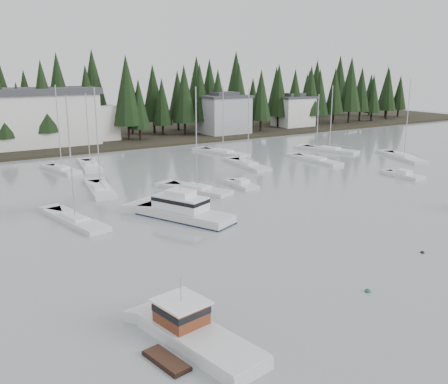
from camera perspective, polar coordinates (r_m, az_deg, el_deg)
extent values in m
plane|color=gray|center=(34.61, 19.56, -13.44)|extent=(260.00, 260.00, 0.00)
cube|color=black|center=(118.96, -20.03, 5.92)|extent=(240.00, 54.00, 1.00)
cube|color=#999EA0|center=(114.45, 0.03, 8.75)|extent=(10.00, 8.00, 8.00)
cube|color=#38383D|center=(114.11, 0.03, 10.87)|extent=(10.60, 8.48, 0.50)
cube|color=#38383D|center=(114.08, 0.03, 11.18)|extent=(5.50, 4.40, 0.80)
cube|color=silver|center=(129.08, 7.93, 9.03)|extent=(9.00, 7.00, 7.00)
cube|color=#38383D|center=(128.80, 7.99, 10.69)|extent=(9.54, 7.42, 0.50)
cube|color=#38383D|center=(128.76, 8.00, 10.96)|extent=(4.95, 3.85, 0.80)
cube|color=silver|center=(102.73, -21.16, 7.72)|extent=(24.00, 10.00, 10.00)
cube|color=#38383D|center=(102.34, -21.43, 10.66)|extent=(25.00, 11.00, 1.20)
cube|color=silver|center=(107.76, -15.01, 7.65)|extent=(10.00, 8.00, 7.00)
cube|color=silver|center=(29.89, -2.71, -17.03)|extent=(4.38, 9.03, 1.25)
cube|color=silver|center=(29.55, -2.73, -15.92)|extent=(4.29, 8.85, 0.12)
cube|color=#461E0E|center=(30.41, -4.90, -13.57)|extent=(2.79, 2.98, 1.35)
cube|color=white|center=(30.08, -4.93, -12.36)|extent=(3.14, 3.37, 0.12)
cube|color=black|center=(30.29, -4.91, -13.12)|extent=(2.85, 3.03, 0.38)
cylinder|color=#A5A8AD|center=(29.72, -4.96, -10.95)|extent=(0.08, 0.08, 1.54)
cube|color=black|center=(28.74, -6.60, -18.88)|extent=(1.68, 3.23, 0.53)
cube|color=silver|center=(52.40, -4.51, -2.91)|extent=(7.46, 11.19, 1.57)
cube|color=#0E1D33|center=(52.44, -4.50, -3.04)|extent=(7.52, 11.25, 0.22)
cube|color=white|center=(52.30, -5.00, -1.23)|extent=(4.79, 6.23, 1.42)
cube|color=black|center=(52.21, -5.01, -0.86)|extent=(4.87, 6.31, 0.39)
cube|color=white|center=(52.03, -5.03, -0.14)|extent=(2.97, 3.37, 0.64)
cylinder|color=#A5A8AD|center=(51.84, -5.05, 0.70)|extent=(0.10, 0.10, 1.08)
cube|color=silver|center=(91.24, 19.85, 3.59)|extent=(6.35, 11.25, 1.05)
cube|color=white|center=(91.13, 19.88, 3.99)|extent=(3.07, 4.16, 0.30)
cylinder|color=#A5A8AD|center=(90.30, 20.23, 7.97)|extent=(0.14, 0.14, 12.99)
cube|color=silver|center=(79.55, -18.02, 2.27)|extent=(4.12, 8.43, 1.05)
cube|color=white|center=(79.43, -18.05, 2.72)|extent=(2.24, 3.06, 0.30)
cylinder|color=#A5A8AD|center=(78.51, -18.39, 7.04)|extent=(0.14, 0.14, 12.33)
cube|color=silver|center=(79.53, 2.77, 2.96)|extent=(3.78, 10.60, 1.05)
cube|color=white|center=(79.40, 2.77, 3.41)|extent=(2.25, 3.71, 0.30)
cylinder|color=#A5A8AD|center=(78.53, 2.82, 7.46)|extent=(0.14, 0.14, 11.54)
cube|color=silver|center=(65.52, -13.91, 0.07)|extent=(4.26, 10.00, 1.05)
cube|color=white|center=(65.37, -13.94, 0.62)|extent=(2.39, 3.56, 0.30)
cylinder|color=#A5A8AD|center=(64.23, -14.27, 5.93)|extent=(0.14, 0.14, 12.50)
cube|color=silver|center=(53.46, -16.61, -3.33)|extent=(4.32, 10.72, 1.05)
cube|color=white|center=(53.27, -16.65, -2.67)|extent=(2.32, 3.81, 0.30)
cylinder|color=#A5A8AD|center=(51.89, -17.13, 3.73)|extent=(0.14, 0.14, 12.32)
cube|color=silver|center=(90.59, -0.10, 4.38)|extent=(5.08, 11.28, 1.05)
cube|color=white|center=(90.48, -0.10, 4.78)|extent=(2.66, 4.05, 0.30)
cylinder|color=#A5A8AD|center=(89.70, -0.11, 8.38)|extent=(0.14, 0.14, 11.68)
cube|color=silver|center=(63.83, -3.09, 0.10)|extent=(6.08, 9.89, 1.05)
cube|color=white|center=(63.68, -3.10, 0.67)|extent=(2.98, 3.73, 0.30)
cylinder|color=#A5A8AD|center=(62.51, -3.18, 6.18)|extent=(0.14, 0.14, 12.59)
cube|color=silver|center=(84.89, 10.46, 3.46)|extent=(2.50, 10.55, 1.05)
cube|color=white|center=(84.77, 10.48, 3.89)|extent=(1.74, 3.59, 0.30)
cylinder|color=#A5A8AD|center=(84.01, 10.64, 7.34)|extent=(0.14, 0.14, 10.53)
cube|color=silver|center=(95.60, 11.96, 4.59)|extent=(6.13, 11.30, 1.05)
cube|color=white|center=(95.49, 11.98, 4.97)|extent=(3.07, 4.16, 0.30)
cylinder|color=#A5A8AD|center=(94.77, 12.15, 8.33)|extent=(0.14, 0.14, 11.49)
cube|color=silver|center=(81.27, -15.02, 2.73)|extent=(4.41, 10.06, 1.05)
cube|color=white|center=(81.14, -15.05, 3.17)|extent=(2.47, 3.59, 0.30)
cylinder|color=#A5A8AD|center=(80.32, -15.29, 6.93)|extent=(0.14, 0.14, 10.98)
cube|color=silver|center=(66.06, 2.09, 0.67)|extent=(2.40, 5.22, 0.90)
cube|color=white|center=(65.90, 2.09, 1.26)|extent=(1.56, 1.70, 0.55)
cube|color=silver|center=(76.29, 19.83, 1.68)|extent=(2.29, 5.96, 0.90)
cube|color=white|center=(76.15, 19.88, 2.19)|extent=(1.52, 1.92, 0.55)
sphere|color=#145933|center=(37.54, 16.09, -10.90)|extent=(0.46, 0.46, 0.46)
sphere|color=black|center=(46.29, 21.72, -6.49)|extent=(0.38, 0.38, 0.38)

